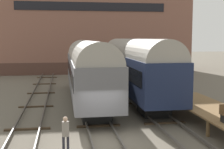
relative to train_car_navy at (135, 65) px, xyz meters
name	(u,v)px	position (x,y,z in m)	size (l,w,h in m)	color
ground_plane	(105,143)	(-4.12, -11.25, -2.96)	(200.00, 200.00, 0.00)	#60594C
track_left	(21,145)	(-8.24, -11.25, -2.82)	(2.60, 60.00, 0.26)	#4C4742
track_middle	(105,141)	(-4.12, -11.25, -2.82)	(2.60, 60.00, 0.26)	#4C4742
track_right	(184,137)	(0.00, -11.25, -2.82)	(2.60, 60.00, 0.26)	#4C4742
train_car_navy	(135,65)	(0.00, 0.00, 0.00)	(3.00, 17.89, 5.20)	black
train_car_grey	(88,67)	(-4.12, -0.91, -0.08)	(2.97, 17.83, 5.06)	black
person_worker	(66,131)	(-6.10, -12.35, -1.92)	(0.32, 0.32, 1.73)	#282833
warehouse_building	(88,16)	(-1.92, 24.67, 5.88)	(30.56, 11.65, 17.69)	#4F342A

